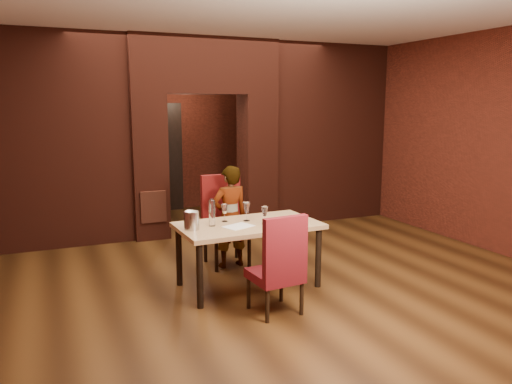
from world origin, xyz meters
TOP-DOWN VIEW (x-y plane):
  - floor at (0.00, 0.00)m, footprint 8.00×8.00m
  - ceiling at (0.00, 0.00)m, footprint 7.00×8.00m
  - wall_back at (0.00, 4.00)m, footprint 7.00×0.04m
  - wall_right at (3.50, 0.00)m, footprint 0.04×8.00m
  - pillar_left at (-0.95, 2.00)m, footprint 0.55×0.55m
  - pillar_right at (0.95, 2.00)m, footprint 0.55×0.55m
  - lintel at (0.00, 2.00)m, footprint 2.45×0.55m
  - wing_wall_left at (-2.36, 2.00)m, footprint 2.28×0.35m
  - wing_wall_right at (2.36, 2.00)m, footprint 2.28×0.35m
  - vent_panel at (-0.95, 1.71)m, footprint 0.40×0.03m
  - rear_door at (-0.40, 3.94)m, footprint 0.90×0.08m
  - rear_door_frame at (-0.40, 3.90)m, footprint 1.02×0.04m
  - dining_table at (-0.34, -0.72)m, footprint 1.67×0.98m
  - chair_far at (-0.30, 0.14)m, footprint 0.55×0.55m
  - chair_near at (-0.37, -1.52)m, footprint 0.52×0.52m
  - person_seated at (-0.28, 0.06)m, footprint 0.52×0.36m
  - wine_glass_a at (-0.56, -0.52)m, footprint 0.09×0.09m
  - wine_glass_b at (-0.30, -0.59)m, footprint 0.09×0.09m
  - wine_glass_c at (-0.17, -0.82)m, footprint 0.09×0.09m
  - tasting_sheet at (-0.50, -0.81)m, footprint 0.39×0.34m
  - wine_bucket at (-1.02, -0.73)m, footprint 0.17×0.17m
  - water_bottle at (-0.76, -0.66)m, footprint 0.07×0.07m
  - potted_plant at (0.57, 0.23)m, footprint 0.48×0.43m

SIDE VIEW (x-z plane):
  - floor at x=0.00m, z-range 0.00..0.00m
  - potted_plant at x=0.57m, z-range 0.00..0.46m
  - dining_table at x=-0.34m, z-range 0.00..0.77m
  - chair_near at x=-0.37m, z-range 0.00..1.06m
  - vent_panel at x=-0.95m, z-range 0.30..0.80m
  - chair_far at x=-0.30m, z-range 0.00..1.20m
  - person_seated at x=-0.28m, z-range 0.00..1.36m
  - tasting_sheet at x=-0.50m, z-range 0.77..0.77m
  - wine_bucket at x=-1.02m, z-range 0.77..0.97m
  - wine_glass_c at x=-0.17m, z-range 0.77..0.97m
  - wine_glass_a at x=-0.56m, z-range 0.77..0.98m
  - wine_glass_b at x=-0.30m, z-range 0.77..0.99m
  - water_bottle at x=-0.76m, z-range 0.77..1.08m
  - rear_door at x=-0.40m, z-range 0.00..2.10m
  - rear_door_frame at x=-0.40m, z-range -0.06..2.16m
  - pillar_left at x=-0.95m, z-range 0.00..2.30m
  - pillar_right at x=0.95m, z-range 0.00..2.30m
  - wall_back at x=0.00m, z-range 0.00..3.20m
  - wall_right at x=3.50m, z-range 0.00..3.20m
  - wing_wall_left at x=-2.36m, z-range 0.00..3.20m
  - wing_wall_right at x=2.36m, z-range 0.00..3.20m
  - lintel at x=0.00m, z-range 2.30..3.20m
  - ceiling at x=0.00m, z-range 3.18..3.22m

